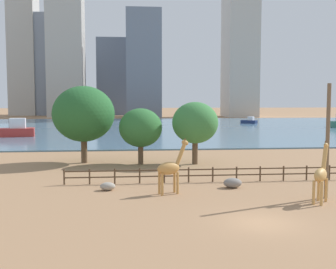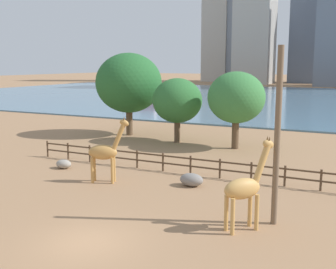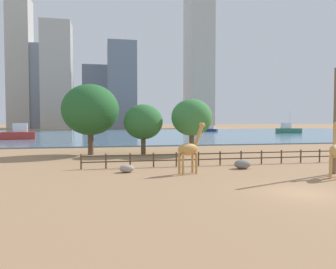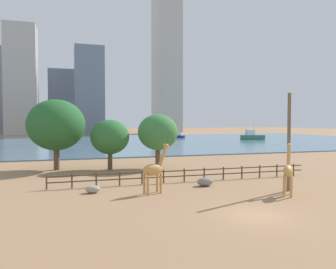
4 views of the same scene
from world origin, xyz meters
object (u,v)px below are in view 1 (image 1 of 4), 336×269
(utility_pole, at_px, (328,141))
(boat_tug, at_px, (249,121))
(giraffe_tall, at_px, (321,175))
(boulder_near_fence, at_px, (108,186))
(tree_right_tall, at_px, (141,128))
(tree_left_large, at_px, (195,123))
(giraffe_companion, at_px, (170,168))
(boat_ferry, at_px, (14,130))
(boulder_by_pole, at_px, (233,183))
(tree_center_broad, at_px, (84,114))

(utility_pole, distance_m, boat_tug, 86.38)
(giraffe_tall, height_order, boulder_near_fence, giraffe_tall)
(giraffe_tall, relative_size, utility_pole, 0.51)
(tree_right_tall, bearing_deg, tree_left_large, -5.24)
(giraffe_tall, relative_size, boat_tug, 0.98)
(giraffe_companion, xyz_separation_m, boat_ferry, (-23.88, 47.39, -0.63))
(tree_right_tall, bearing_deg, boulder_by_pole, -61.52)
(giraffe_companion, relative_size, boat_tug, 0.97)
(giraffe_companion, bearing_deg, boat_ferry, 95.93)
(tree_right_tall, bearing_deg, boulder_near_fence, -102.97)
(boulder_by_pole, height_order, tree_right_tall, tree_right_tall)
(boulder_near_fence, distance_m, boat_ferry, 49.60)
(tree_left_large, relative_size, tree_right_tall, 1.11)
(tree_right_tall, height_order, boat_ferry, tree_right_tall)
(boat_ferry, bearing_deg, utility_pole, 116.34)
(boulder_near_fence, relative_size, tree_center_broad, 0.14)
(boulder_by_pole, distance_m, boat_ferry, 54.22)
(giraffe_companion, relative_size, tree_left_large, 0.62)
(tree_left_large, bearing_deg, tree_right_tall, 174.76)
(giraffe_tall, xyz_separation_m, boulder_by_pole, (-4.84, 5.30, -1.57))
(utility_pole, height_order, tree_right_tall, utility_pole)
(giraffe_tall, relative_size, tree_left_large, 0.62)
(boulder_near_fence, distance_m, tree_right_tall, 13.73)
(boat_tug, bearing_deg, utility_pole, 119.41)
(tree_center_broad, relative_size, tree_right_tall, 1.40)
(giraffe_companion, xyz_separation_m, tree_right_tall, (-1.79, 14.53, 2.00))
(utility_pole, distance_m, tree_left_large, 17.75)
(boat_tug, bearing_deg, giraffe_tall, 118.93)
(tree_left_large, bearing_deg, boulder_near_fence, -125.67)
(giraffe_tall, distance_m, tree_right_tall, 21.80)
(boulder_by_pole, height_order, tree_left_large, tree_left_large)
(boulder_near_fence, height_order, boat_ferry, boat_ferry)
(tree_center_broad, bearing_deg, boulder_near_fence, -77.20)
(tree_right_tall, distance_m, boat_ferry, 39.68)
(tree_left_large, bearing_deg, giraffe_tall, -71.41)
(tree_center_broad, height_order, boat_tug, tree_center_broad)
(tree_right_tall, bearing_deg, giraffe_tall, -56.96)
(giraffe_companion, distance_m, tree_left_large, 14.80)
(boulder_near_fence, xyz_separation_m, tree_center_broad, (-3.26, 14.36, 5.12))
(boulder_near_fence, bearing_deg, boulder_by_pole, 0.06)
(giraffe_tall, height_order, tree_left_large, tree_left_large)
(giraffe_companion, height_order, boulder_by_pole, giraffe_companion)
(giraffe_tall, distance_m, utility_pole, 2.75)
(giraffe_companion, xyz_separation_m, boat_tug, (30.07, 81.88, -1.11))
(boulder_by_pole, relative_size, tree_center_broad, 0.17)
(boat_ferry, distance_m, boat_tug, 64.04)
(tree_left_large, bearing_deg, utility_pole, -66.82)
(giraffe_companion, height_order, tree_center_broad, tree_center_broad)
(giraffe_tall, bearing_deg, boulder_by_pole, 81.39)
(giraffe_tall, height_order, utility_pole, utility_pole)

